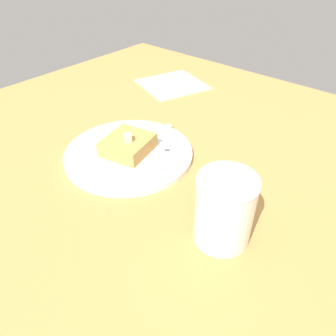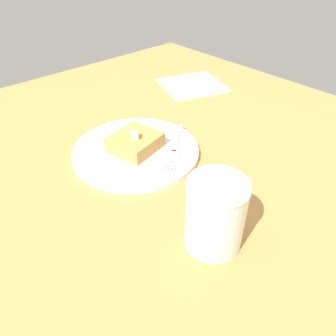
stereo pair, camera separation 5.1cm
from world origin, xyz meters
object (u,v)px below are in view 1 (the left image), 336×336
Objects in this scene: plate at (129,153)px; syrup_jar at (224,211)px; napkin at (172,85)px; fork at (167,149)px.

syrup_jar is at bearing 167.26° from plate.
napkin is (38.91, -36.09, -4.63)cm from syrup_jar.
plate is 24.80cm from syrup_jar.
syrup_jar is at bearing 137.15° from napkin.
fork is 32.63cm from napkin.
syrup_jar is (-23.84, 5.39, 4.20)cm from plate.
fork is 1.32× the size of syrup_jar.
plate is 1.51× the size of napkin.
plate is 7.25cm from fork.
syrup_jar is (-18.72, 10.48, 3.54)cm from fork.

